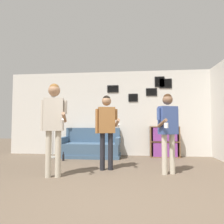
{
  "coord_description": "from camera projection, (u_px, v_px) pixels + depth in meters",
  "views": [
    {
      "loc": [
        0.29,
        -2.41,
        1.03
      ],
      "look_at": [
        -0.19,
        2.0,
        1.27
      ],
      "focal_mm": 32.0,
      "sensor_mm": 36.0,
      "label": 1
    }
  ],
  "objects": [
    {
      "name": "ground_plane",
      "position": [
        110.0,
        210.0,
        2.37
      ],
      "size": [
        20.0,
        20.0,
        0.0
      ],
      "primitive_type": "plane",
      "color": "brown"
    },
    {
      "name": "wall_back",
      "position": [
        125.0,
        113.0,
        6.43
      ],
      "size": [
        7.7,
        0.08,
        2.7
      ],
      "color": "beige",
      "rests_on": "ground_plane"
    },
    {
      "name": "couch",
      "position": [
        91.0,
        147.0,
        6.07
      ],
      "size": [
        1.78,
        0.8,
        0.87
      ],
      "color": "#3D5670",
      "rests_on": "ground_plane"
    },
    {
      "name": "bookshelf",
      "position": [
        165.0,
        142.0,
        6.04
      ],
      "size": [
        0.87,
        0.3,
        0.93
      ],
      "color": "brown",
      "rests_on": "ground_plane"
    },
    {
      "name": "floor_lamp",
      "position": [
        53.0,
        115.0,
        5.97
      ],
      "size": [
        0.28,
        0.28,
        1.97
      ],
      "color": "#ADA89E",
      "rests_on": "ground_plane"
    },
    {
      "name": "person_player_foreground_left",
      "position": [
        54.0,
        118.0,
        3.84
      ],
      "size": [
        0.55,
        0.45,
        1.8
      ],
      "color": "#B7AD99",
      "rests_on": "ground_plane"
    },
    {
      "name": "person_player_foreground_center",
      "position": [
        107.0,
        124.0,
        4.42
      ],
      "size": [
        0.56,
        0.42,
        1.64
      ],
      "color": "black",
      "rests_on": "ground_plane"
    },
    {
      "name": "person_watcher_holding_cup",
      "position": [
        168.0,
        125.0,
        4.06
      ],
      "size": [
        0.46,
        0.53,
        1.63
      ],
      "color": "#B7AD99",
      "rests_on": "ground_plane"
    },
    {
      "name": "bottle_on_floor",
      "position": [
        63.0,
        157.0,
        5.44
      ],
      "size": [
        0.06,
        0.06,
        0.24
      ],
      "color": "black",
      "rests_on": "ground_plane"
    }
  ]
}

